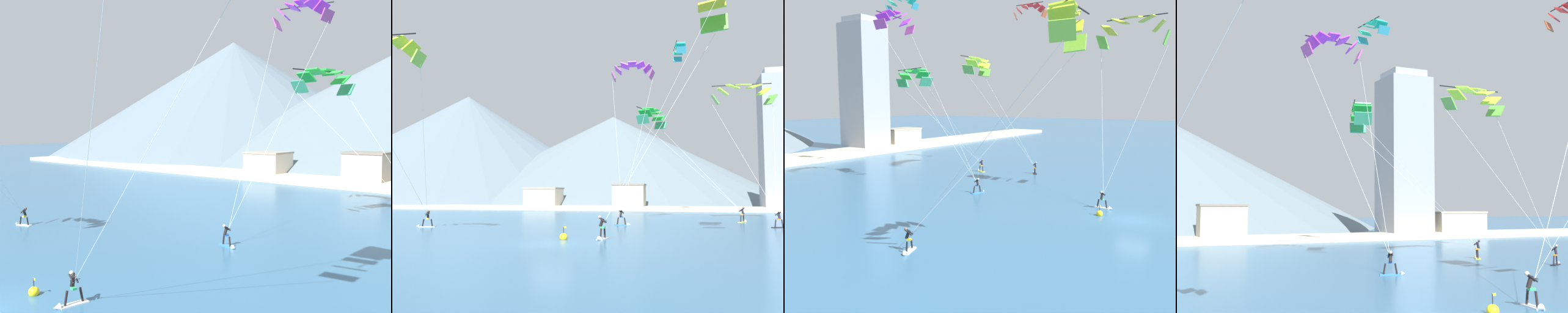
% 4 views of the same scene
% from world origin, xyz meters
% --- Properties ---
extents(ground_plane, '(400.00, 400.00, 0.00)m').
position_xyz_m(ground_plane, '(0.00, 0.00, 0.00)').
color(ground_plane, '#336084').
extents(kitesurfer_near_lead, '(0.65, 1.78, 1.72)m').
position_xyz_m(kitesurfer_near_lead, '(2.58, 3.25, 0.50)').
color(kitesurfer_near_lead, white).
rests_on(kitesurfer_near_lead, ground).
extents(kitesurfer_near_trail, '(1.78, 0.93, 1.73)m').
position_xyz_m(kitesurfer_near_trail, '(2.08, 16.64, 0.51)').
color(kitesurfer_near_trail, '#337FDB').
rests_on(kitesurfer_near_trail, ground).
extents(kitesurfer_mid_center, '(1.69, 1.25, 1.70)m').
position_xyz_m(kitesurfer_mid_center, '(16.79, 17.19, 0.47)').
color(kitesurfer_mid_center, black).
rests_on(kitesurfer_mid_center, ground).
extents(kitesurfer_far_left, '(1.15, 1.73, 1.79)m').
position_xyz_m(kitesurfer_far_left, '(14.25, 24.32, 0.54)').
color(kitesurfer_far_left, yellow).
rests_on(kitesurfer_far_left, ground).
extents(kitesurfer_far_right, '(1.77, 0.95, 1.66)m').
position_xyz_m(kitesurfer_far_right, '(-15.91, 10.35, 0.46)').
color(kitesurfer_far_right, white).
rests_on(kitesurfer_far_right, ground).
extents(parafoil_kite_near_lead, '(8.89, 7.24, 17.06)m').
position_xyz_m(parafoil_kite_near_lead, '(10.38, 3.29, 17.09)').
color(parafoil_kite_near_lead, '#58BB37').
extents(parafoil_kite_near_trail, '(5.62, 12.37, 18.66)m').
position_xyz_m(parafoil_kite_near_trail, '(1.71, 27.94, 18.92)').
color(parafoil_kite_near_trail, '#AB4094').
extents(parafoil_kite_mid_center, '(7.33, 9.54, 14.51)m').
position_xyz_m(parafoil_kite_mid_center, '(14.74, 25.04, 14.75)').
color(parafoil_kite_mid_center, '#5EA640').
extents(parafoil_kite_far_left, '(11.49, 6.46, 12.27)m').
position_xyz_m(parafoil_kite_far_left, '(4.21, 27.39, 12.78)').
color(parafoil_kite_far_left, '#3AA36B').
extents(parafoil_kite_far_right, '(5.72, 10.86, 13.64)m').
position_xyz_m(parafoil_kite_far_right, '(-13.32, 0.86, 13.94)').
color(parafoil_kite_far_right, '#89CB3B').
extents(parafoil_kite_distant_high_outer, '(1.86, 5.11, 2.14)m').
position_xyz_m(parafoil_kite_distant_high_outer, '(23.15, 21.45, 23.11)').
color(parafoil_kite_distant_high_outer, '#B24F28').
extents(parafoil_kite_distant_low_drift, '(1.88, 4.60, 1.75)m').
position_xyz_m(parafoil_kite_distant_low_drift, '(7.52, 32.20, 22.59)').
color(parafoil_kite_distant_low_drift, teal).
extents(race_marker_buoy, '(0.56, 0.56, 1.02)m').
position_xyz_m(race_marker_buoy, '(-0.02, 2.83, 0.16)').
color(race_marker_buoy, yellow).
rests_on(race_marker_buoy, ground).
extents(shore_building_quay_east, '(8.76, 4.88, 3.88)m').
position_xyz_m(shore_building_quay_east, '(34.14, 58.28, 1.95)').
color(shore_building_quay_east, beige).
rests_on(shore_building_quay_east, ground).
extents(shore_building_quay_west, '(5.57, 5.16, 3.99)m').
position_xyz_m(shore_building_quay_west, '(25.18, 60.18, 2.01)').
color(shore_building_quay_west, silver).
rests_on(shore_building_quay_west, ground).
extents(highrise_tower, '(7.00, 7.00, 26.09)m').
position_xyz_m(highrise_tower, '(25.09, 59.27, 12.83)').
color(highrise_tower, gray).
rests_on(highrise_tower, ground).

